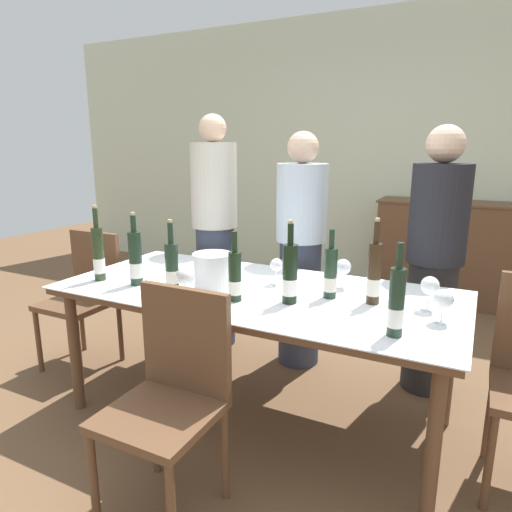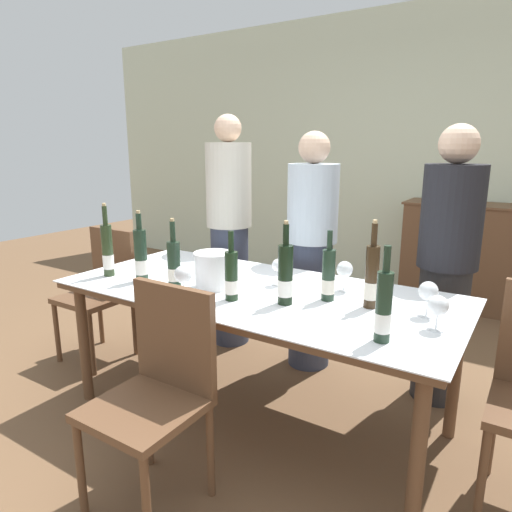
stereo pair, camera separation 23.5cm
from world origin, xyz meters
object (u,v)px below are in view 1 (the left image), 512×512
Objects in this scene: chair_near_front at (172,387)px; person_guest_left at (301,253)px; wine_bottle_3 at (290,275)px; person_guest_right at (434,264)px; ice_bucket at (213,270)px; wine_bottle_6 at (98,255)px; wine_bottle_4 at (330,274)px; wine_bottle_1 at (172,267)px; dining_table at (256,300)px; wine_bottle_0 at (374,274)px; wine_bottle_5 at (235,277)px; wine_glass_2 at (430,287)px; chair_left_end at (86,290)px; wine_glass_0 at (185,277)px; wine_glass_1 at (443,300)px; wine_bottle_7 at (396,303)px; sideboard_cabinet at (453,253)px; wine_glass_4 at (343,268)px; wine_glass_3 at (277,266)px; wine_bottle_2 at (136,259)px; person_host at (215,234)px.

chair_near_front is 1.47m from person_guest_left.
wine_bottle_3 is 0.25× the size of person_guest_right.
wine_bottle_6 is (-0.65, -0.15, 0.05)m from ice_bucket.
wine_bottle_4 is 0.22× the size of person_guest_left.
wine_bottle_1 reaches higher than chair_near_front.
dining_table is 0.63m from wine_bottle_0.
wine_bottle_0 is 0.98× the size of wine_bottle_6.
wine_bottle_5 is at bearing 88.27° from chair_near_front.
wine_glass_2 is 0.18× the size of chair_left_end.
wine_bottle_5 is at bearing 24.60° from wine_glass_0.
wine_bottle_6 is at bearing -164.50° from dining_table.
wine_bottle_4 is at bearing -1.36° from chair_left_end.
wine_bottle_6 is at bearing -167.22° from wine_bottle_4.
wine_glass_1 is at bearing -82.06° from person_guest_right.
dining_table is 2.30× the size of chair_left_end.
wine_bottle_4 is at bearing 6.52° from dining_table.
wine_bottle_7 is (1.62, -0.05, -0.01)m from wine_bottle_6.
dining_table is at bearing -174.79° from wine_bottle_0.
wine_glass_1 reaches higher than dining_table.
sideboard_cabinet reaches higher than dining_table.
chair_left_end is at bearing -162.61° from person_guest_right.
sideboard_cabinet is at bearing 89.09° from wine_bottle_7.
person_guest_right is at bearing 87.83° from wine_bottle_7.
wine_bottle_5 is at bearing -133.52° from wine_glass_4.
wine_bottle_3 is at bearing -53.81° from wine_glass_3.
dining_table is 0.33m from wine_bottle_3.
wine_bottle_2 is 0.43× the size of chair_near_front.
wine_bottle_7 is (1.16, -0.10, 0.01)m from wine_bottle_1.
wine_bottle_4 is 0.38× the size of chair_left_end.
wine_bottle_5 is at bearing -106.41° from sideboard_cabinet.
person_host is (0.62, 0.67, 0.33)m from chair_left_end.
wine_bottle_0 is 1.05m from chair_near_front.
dining_table is at bearing -174.92° from wine_glass_2.
wine_bottle_1 is at bearing -113.52° from sideboard_cabinet.
wine_glass_2 is 2.21m from chair_left_end.
chair_left_end is (-0.48, 0.32, -0.37)m from wine_bottle_6.
wine_bottle_5 is 1.26m from person_guest_right.
wine_bottle_1 is at bearing -166.05° from wine_bottle_0.
person_guest_right is (0.20, 0.70, -0.09)m from wine_bottle_0.
wine_bottle_1 is 2.31× the size of wine_glass_2.
wine_bottle_0 reaches higher than chair_near_front.
wine_glass_0 is 0.10× the size of person_host.
wine_bottle_5 reaches higher than chair_near_front.
person_host is (-0.96, 0.87, -0.03)m from wine_bottle_3.
wine_bottle_5 reaches higher than wine_glass_3.
wine_glass_0 reaches higher than wine_glass_2.
wine_bottle_7 is (0.37, -0.34, 0.01)m from wine_bottle_4.
wine_glass_2 is (0.61, 0.19, -0.03)m from wine_bottle_3.
person_guest_left reaches higher than wine_glass_1.
ice_bucket is 0.22m from wine_glass_0.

